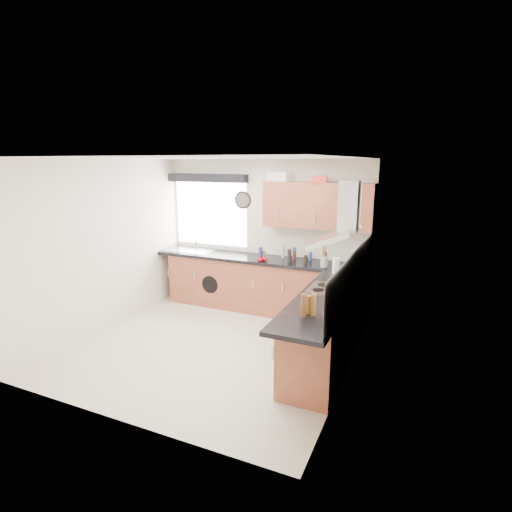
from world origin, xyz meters
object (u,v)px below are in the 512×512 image
at_px(extractor_hood, 342,221).
at_px(washing_machine, 218,280).
at_px(oven, 329,326).
at_px(upper_cabinets, 318,205).

height_order(extractor_hood, washing_machine, extractor_hood).
height_order(oven, washing_machine, oven).
xyz_separation_m(extractor_hood, washing_machine, (-2.37, 1.22, -1.35)).
height_order(oven, upper_cabinets, upper_cabinets).
relative_size(oven, upper_cabinets, 0.50).
bearing_deg(extractor_hood, oven, 180.00).
distance_m(oven, washing_machine, 2.58).
bearing_deg(washing_machine, extractor_hood, -29.70).
distance_m(extractor_hood, washing_machine, 2.99).
bearing_deg(oven, extractor_hood, -0.00).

